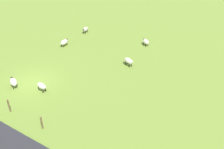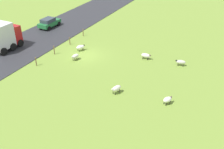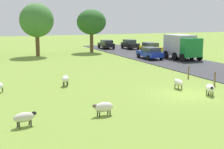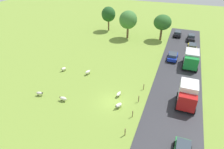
{
  "view_description": "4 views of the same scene",
  "coord_description": "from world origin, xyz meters",
  "px_view_note": "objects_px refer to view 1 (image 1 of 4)",
  "views": [
    {
      "loc": [
        12.4,
        16.13,
        13.23
      ],
      "look_at": [
        -2.61,
        6.76,
        1.73
      ],
      "focal_mm": 41.2,
      "sensor_mm": 36.0,
      "label": 1
    },
    {
      "loc": [
        -16.38,
        25.32,
        14.63
      ],
      "look_at": [
        -6.11,
        4.84,
        1.32
      ],
      "focal_mm": 42.37,
      "sensor_mm": 36.0,
      "label": 2
    },
    {
      "loc": [
        -13.02,
        -17.99,
        5.26
      ],
      "look_at": [
        -4.42,
        2.84,
        1.24
      ],
      "focal_mm": 50.78,
      "sensor_mm": 36.0,
      "label": 3
    },
    {
      "loc": [
        8.0,
        -21.1,
        18.82
      ],
      "look_at": [
        -1.9,
        4.98,
        1.66
      ],
      "focal_mm": 30.56,
      "sensor_mm": 36.0,
      "label": 4
    }
  ],
  "objects_px": {
    "sheep_1": "(146,42)",
    "sheep_4": "(64,42)",
    "sheep_0": "(42,86)",
    "sheep_3": "(129,61)",
    "sheep_2": "(85,29)",
    "sheep_5": "(13,82)"
  },
  "relations": [
    {
      "from": "sheep_4",
      "to": "sheep_2",
      "type": "bearing_deg",
      "value": -177.32
    },
    {
      "from": "sheep_4",
      "to": "sheep_5",
      "type": "relative_size",
      "value": 0.99
    },
    {
      "from": "sheep_1",
      "to": "sheep_4",
      "type": "distance_m",
      "value": 9.26
    },
    {
      "from": "sheep_2",
      "to": "sheep_3",
      "type": "height_order",
      "value": "sheep_3"
    },
    {
      "from": "sheep_1",
      "to": "sheep_4",
      "type": "height_order",
      "value": "sheep_4"
    },
    {
      "from": "sheep_0",
      "to": "sheep_3",
      "type": "xyz_separation_m",
      "value": [
        -7.59,
        4.26,
        0.07
      ]
    },
    {
      "from": "sheep_2",
      "to": "sheep_3",
      "type": "bearing_deg",
      "value": 63.71
    },
    {
      "from": "sheep_3",
      "to": "sheep_4",
      "type": "distance_m",
      "value": 8.31
    },
    {
      "from": "sheep_0",
      "to": "sheep_2",
      "type": "bearing_deg",
      "value": -160.18
    },
    {
      "from": "sheep_5",
      "to": "sheep_1",
      "type": "bearing_deg",
      "value": 154.91
    },
    {
      "from": "sheep_0",
      "to": "sheep_3",
      "type": "distance_m",
      "value": 8.7
    },
    {
      "from": "sheep_3",
      "to": "sheep_4",
      "type": "height_order",
      "value": "sheep_3"
    },
    {
      "from": "sheep_2",
      "to": "sheep_4",
      "type": "height_order",
      "value": "sheep_4"
    },
    {
      "from": "sheep_3",
      "to": "sheep_4",
      "type": "bearing_deg",
      "value": -89.87
    },
    {
      "from": "sheep_1",
      "to": "sheep_2",
      "type": "xyz_separation_m",
      "value": [
        0.77,
        -8.0,
        -0.01
      ]
    },
    {
      "from": "sheep_5",
      "to": "sheep_4",
      "type": "bearing_deg",
      "value": -169.84
    },
    {
      "from": "sheep_0",
      "to": "sheep_5",
      "type": "relative_size",
      "value": 0.95
    },
    {
      "from": "sheep_2",
      "to": "sheep_1",
      "type": "bearing_deg",
      "value": 95.48
    },
    {
      "from": "sheep_0",
      "to": "sheep_5",
      "type": "bearing_deg",
      "value": -71.17
    },
    {
      "from": "sheep_1",
      "to": "sheep_4",
      "type": "relative_size",
      "value": 0.84
    },
    {
      "from": "sheep_4",
      "to": "sheep_5",
      "type": "height_order",
      "value": "sheep_5"
    },
    {
      "from": "sheep_3",
      "to": "sheep_5",
      "type": "distance_m",
      "value": 10.85
    }
  ]
}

